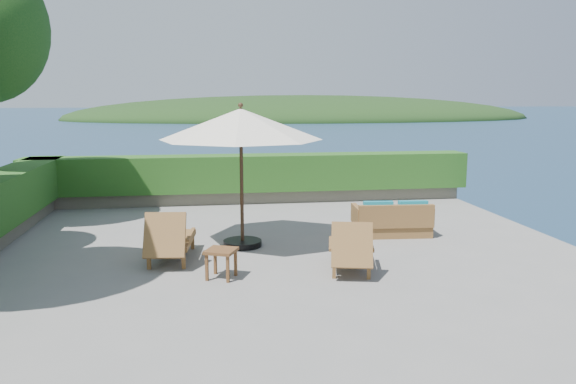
{
  "coord_description": "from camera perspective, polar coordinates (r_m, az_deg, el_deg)",
  "views": [
    {
      "loc": [
        -1.31,
        -10.04,
        2.98
      ],
      "look_at": [
        0.3,
        0.8,
        1.1
      ],
      "focal_mm": 35.0,
      "sensor_mm": 36.0,
      "label": 1
    }
  ],
  "objects": [
    {
      "name": "lounge_left",
      "position": [
        10.45,
        -11.88,
        -4.68
      ],
      "size": [
        0.88,
        1.79,
        1.0
      ],
      "rotation": [
        0.0,
        0.0,
        -0.1
      ],
      "color": "brown",
      "rests_on": "ground"
    },
    {
      "name": "side_table",
      "position": [
        9.34,
        -6.81,
        -6.32
      ],
      "size": [
        0.61,
        0.61,
        0.5
      ],
      "rotation": [
        0.0,
        0.0,
        -0.41
      ],
      "color": "brown",
      "rests_on": "ground"
    },
    {
      "name": "foundation",
      "position": [
        11.1,
        -0.95,
        -14.37
      ],
      "size": [
        12.0,
        12.0,
        3.0
      ],
      "primitive_type": "cube",
      "color": "#585045",
      "rests_on": "ocean"
    },
    {
      "name": "ground",
      "position": [
        10.56,
        -0.98,
        -6.65
      ],
      "size": [
        12.0,
        12.0,
        0.0
      ],
      "primitive_type": "plane",
      "color": "gray",
      "rests_on": "ground"
    },
    {
      "name": "lounge_right",
      "position": [
        9.76,
        6.4,
        -5.69
      ],
      "size": [
        1.02,
        1.74,
        0.94
      ],
      "rotation": [
        0.0,
        0.0,
        -0.23
      ],
      "color": "brown",
      "rests_on": "ground"
    },
    {
      "name": "wicker_loveseat",
      "position": [
        12.32,
        10.53,
        -2.95
      ],
      "size": [
        1.69,
        0.95,
        0.8
      ],
      "rotation": [
        0.0,
        0.0,
        -0.07
      ],
      "color": "brown",
      "rests_on": "ground"
    },
    {
      "name": "hedge_far",
      "position": [
        15.84,
        -3.63,
        1.98
      ],
      "size": [
        12.4,
        0.9,
        1.0
      ],
      "primitive_type": "cube",
      "color": "#1F4614",
      "rests_on": "planter_wall_far"
    },
    {
      "name": "planter_wall_far",
      "position": [
        15.95,
        -3.6,
        -0.41
      ],
      "size": [
        12.0,
        0.6,
        0.36
      ],
      "primitive_type": "cube",
      "color": "#706A59",
      "rests_on": "ground"
    },
    {
      "name": "offshore_island",
      "position": [
        152.45,
        1.5,
        7.46
      ],
      "size": [
        126.0,
        57.6,
        12.6
      ],
      "primitive_type": "ellipsoid",
      "color": "black",
      "rests_on": "ocean"
    },
    {
      "name": "patio_umbrella",
      "position": [
        10.99,
        -4.81,
        6.74
      ],
      "size": [
        3.57,
        3.57,
        2.86
      ],
      "rotation": [
        0.0,
        0.0,
        -0.13
      ],
      "color": "black",
      "rests_on": "ground"
    }
  ]
}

